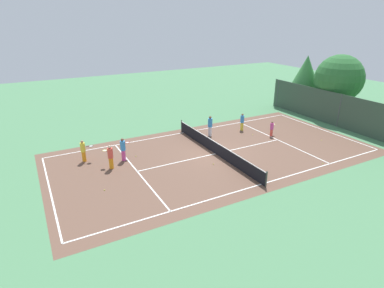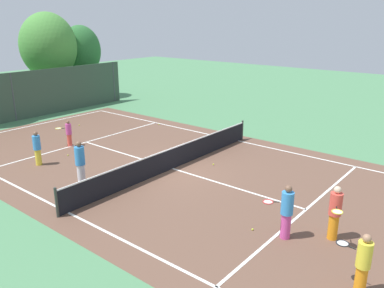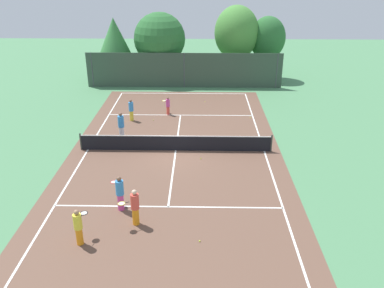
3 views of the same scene
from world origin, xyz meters
name	(u,v)px [view 2 (image 2 of 3)]	position (x,y,z in m)	size (l,w,h in m)	color
ground_plane	(172,169)	(0.00, 0.00, 0.00)	(80.00, 80.00, 0.00)	#4C8456
court_surface	(172,169)	(0.00, 0.00, 0.00)	(13.00, 25.00, 0.01)	brown
tennis_net	(172,158)	(0.00, 0.00, 0.51)	(11.90, 0.10, 1.10)	#333833
perimeter_fence	(13,97)	(0.00, 14.00, 1.60)	(18.00, 0.12, 3.20)	#384C3D
tree_1	(48,46)	(4.94, 17.27, 4.49)	(4.24, 4.52, 7.05)	brown
tree_2	(81,51)	(7.97, 17.36, 3.96)	(3.45, 3.03, 6.05)	brown
player_0	(37,148)	(-3.55, 5.18, 0.83)	(0.35, 0.35, 1.62)	yellow
player_1	(69,133)	(-0.97, 6.52, 0.73)	(0.69, 0.83, 1.40)	#E54C3F
player_2	(335,212)	(-1.34, -7.82, 0.91)	(0.94, 0.64, 1.76)	orange
player_3	(80,163)	(-3.66, 1.72, 0.95)	(0.40, 0.40, 1.85)	silver
player_4	(286,211)	(-2.22, -6.65, 0.91)	(0.78, 0.89, 1.77)	#D14799
player_5	(363,264)	(-3.45, -9.27, 0.86)	(0.49, 0.94, 1.66)	orange
tennis_ball_0	(68,155)	(-1.96, 5.22, 0.03)	(0.07, 0.07, 0.07)	#CCE533
tennis_ball_1	(252,229)	(-2.46, -5.65, 0.03)	(0.07, 0.07, 0.07)	#CCE533
tennis_ball_2	(213,164)	(1.56, -1.16, 0.03)	(0.07, 0.07, 0.07)	#CCE533
tennis_ball_3	(79,125)	(1.90, 9.68, 0.03)	(0.07, 0.07, 0.07)	#CCE533
tennis_ball_4	(159,124)	(5.27, 5.88, 0.03)	(0.07, 0.07, 0.07)	#CCE533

